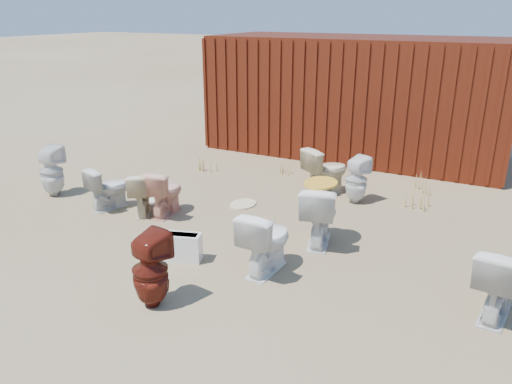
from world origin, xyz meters
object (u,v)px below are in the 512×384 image
at_px(toilet_front_maroon, 150,270).
at_px(toilet_front_e, 499,281).
at_px(toilet_front_c, 266,241).
at_px(loose_tank, 181,247).
at_px(toilet_back_beige_left, 141,193).
at_px(toilet_back_a, 52,171).
at_px(toilet_back_yellowlid, 319,214).
at_px(toilet_front_pink, 165,192).
at_px(toilet_back_beige_right, 326,170).
at_px(toilet_front_a, 109,188).
at_px(toilet_back_e, 356,180).
at_px(shipping_container, 357,96).

bearing_deg(toilet_front_maroon, toilet_front_e, -147.00).
height_order(toilet_front_c, loose_tank, toilet_front_c).
xyz_separation_m(toilet_front_c, toilet_back_beige_left, (-2.44, 0.72, -0.06)).
height_order(toilet_back_a, toilet_back_yellowlid, toilet_back_a).
height_order(toilet_front_pink, toilet_front_maroon, toilet_front_maroon).
bearing_deg(toilet_front_c, toilet_back_beige_right, -81.06).
bearing_deg(toilet_back_a, toilet_front_maroon, 142.28).
bearing_deg(toilet_back_a, toilet_back_beige_right, -160.90).
height_order(toilet_back_a, toilet_back_beige_left, toilet_back_a).
relative_size(toilet_back_a, loose_tank, 1.66).
bearing_deg(loose_tank, toilet_front_maroon, -89.44).
xyz_separation_m(toilet_front_e, toilet_back_beige_right, (-2.75, 2.62, 0.00)).
xyz_separation_m(toilet_front_a, toilet_back_e, (3.30, 1.99, 0.05)).
xyz_separation_m(toilet_front_maroon, toilet_back_beige_right, (0.41, 4.06, -0.02)).
bearing_deg(toilet_back_e, toilet_front_a, 52.42).
relative_size(toilet_front_a, toilet_back_e, 0.88).
height_order(toilet_front_a, toilet_front_maroon, toilet_front_maroon).
xyz_separation_m(toilet_front_pink, toilet_back_beige_right, (1.80, 1.99, 0.04)).
distance_m(toilet_front_c, toilet_back_e, 2.67).
distance_m(toilet_back_yellowlid, loose_tank, 1.83).
xyz_separation_m(toilet_front_e, toilet_back_beige_left, (-4.89, 0.48, -0.06)).
distance_m(toilet_front_pink, toilet_back_a, 2.16).
xyz_separation_m(shipping_container, toilet_back_yellowlid, (0.93, -4.61, -0.79)).
bearing_deg(toilet_back_beige_left, toilet_back_yellowlid, 150.71).
xyz_separation_m(toilet_back_yellowlid, loose_tank, (-1.32, -1.24, -0.24)).
relative_size(toilet_front_a, toilet_back_beige_left, 1.00).
xyz_separation_m(toilet_front_pink, toilet_back_e, (2.39, 1.79, 0.03)).
distance_m(toilet_front_a, toilet_front_pink, 0.94).
relative_size(toilet_front_c, toilet_back_e, 1.03).
xyz_separation_m(toilet_front_pink, loose_tank, (1.07, -1.11, -0.18)).
relative_size(shipping_container, toilet_back_yellowlid, 7.30).
height_order(shipping_container, toilet_front_e, shipping_container).
relative_size(toilet_front_a, toilet_front_pink, 0.95).
bearing_deg(toilet_front_c, toilet_front_maroon, 61.81).
distance_m(toilet_front_c, toilet_front_maroon, 1.40).
xyz_separation_m(toilet_front_maroon, toilet_back_beige_left, (-1.72, 1.92, -0.08)).
distance_m(toilet_front_a, toilet_back_e, 3.86).
distance_m(toilet_front_a, toilet_back_yellowlid, 3.32).
distance_m(toilet_front_a, toilet_front_e, 5.49).
height_order(toilet_front_e, toilet_back_e, toilet_front_e).
distance_m(toilet_back_beige_left, toilet_back_beige_right, 3.02).
relative_size(toilet_front_pink, toilet_front_e, 0.90).
bearing_deg(toilet_back_beige_left, toilet_front_maroon, 96.72).
distance_m(toilet_back_beige_right, toilet_back_yellowlid, 1.95).
bearing_deg(toilet_back_beige_left, toilet_front_pink, 168.54).
distance_m(toilet_back_beige_right, toilet_back_e, 0.62).
bearing_deg(toilet_front_maroon, toilet_front_c, -112.44).
relative_size(toilet_back_beige_left, toilet_back_e, 0.88).
bearing_deg(toilet_front_maroon, toilet_back_e, -95.96).
bearing_deg(toilet_front_pink, loose_tank, 126.59).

